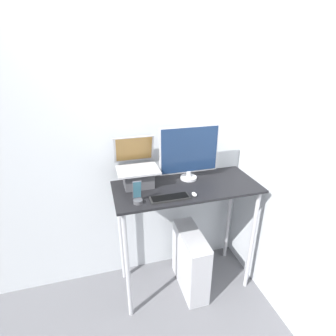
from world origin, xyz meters
TOP-DOWN VIEW (x-y plane):
  - ground_plane at (0.00, 0.00)m, footprint 12.00×12.00m
  - wall_back at (0.00, 0.61)m, footprint 6.00×0.05m
  - wall_side_right at (0.68, 0.00)m, footprint 0.05×6.00m
  - desk at (0.00, 0.26)m, footprint 1.20×0.52m
  - laptop at (-0.38, 0.39)m, footprint 0.33×0.32m
  - monitor at (0.06, 0.39)m, footprint 0.51×0.14m
  - keyboard at (-0.19, 0.10)m, footprint 0.30×0.10m
  - mouse at (0.00, 0.09)m, footprint 0.04×0.06m
  - cell_phone at (-0.43, 0.11)m, footprint 0.07×0.07m
  - computer_tower at (0.04, 0.20)m, footprint 0.19×0.53m

SIDE VIEW (x-z plane):
  - ground_plane at x=0.00m, z-range 0.00..0.00m
  - computer_tower at x=0.04m, z-range 0.00..0.60m
  - desk at x=0.00m, z-range 0.36..1.41m
  - keyboard at x=-0.19m, z-range 1.05..1.07m
  - mouse at x=0.00m, z-range 1.05..1.08m
  - cell_phone at x=-0.43m, z-range 1.02..1.19m
  - laptop at x=-0.38m, z-range 0.97..1.35m
  - monitor at x=0.06m, z-range 1.06..1.53m
  - wall_back at x=0.00m, z-range 0.00..2.60m
  - wall_side_right at x=0.68m, z-range 0.00..2.60m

